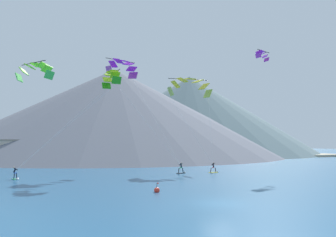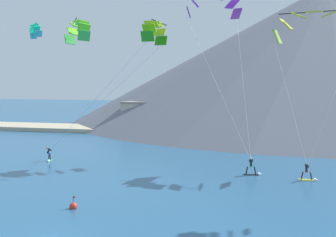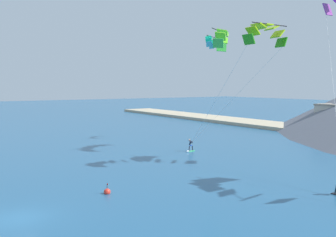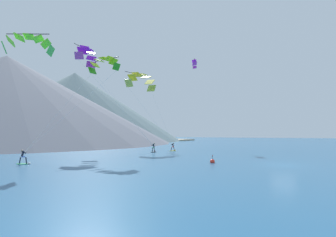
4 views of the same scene
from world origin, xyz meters
The scene contains 13 objects.
kitesurfer_near_lead centered at (9.05, 23.18, 0.57)m, with size 1.78×0.66×1.83m.
kitesurfer_near_trail centered at (14.25, 22.00, 0.49)m, with size 1.78×0.69×1.70m.
kitesurfer_mid_center centered at (-14.24, 24.94, 0.51)m, with size 0.98×1.77×1.73m.
parafoil_kite_near_lead centered at (2.96, 34.51, 18.50)m, with size 9.19×13.67×18.46m.
parafoil_kite_near_trail centered at (14.54, 30.28, 15.29)m, with size 8.61×9.56×15.34m.
parafoil_kite_mid_center centered at (-1.77, 25.46, 14.44)m, with size 13.20×5.67×14.05m.
parafoil_kite_distant_low_drift centered at (-21.35, 34.07, 16.15)m, with size 3.24×3.41×1.90m.
parafoil_kite_distant_mid_solo centered at (-12.11, 28.52, 15.27)m, with size 5.16×5.24×2.63m.
race_marker_buoy centered at (-2.06, 7.39, 0.16)m, with size 0.56×0.56×1.02m.
shoreline_strip centered at (0.00, 57.98, 0.35)m, with size 180.00×10.00×0.70m, color #BCAD8E.
shore_building_harbour_front centered at (2.57, 60.64, 3.65)m, with size 7.41×6.50×7.29m.
shore_building_promenade_mid centered at (-15.56, 59.92, 2.74)m, with size 5.95×4.68×5.45m.
mountain_peak_west_ridge centered at (18.91, 94.57, 15.90)m, with size 118.71×118.71×31.80m.
Camera 2 is at (13.44, -22.22, 8.96)m, focal length 50.00 mm.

